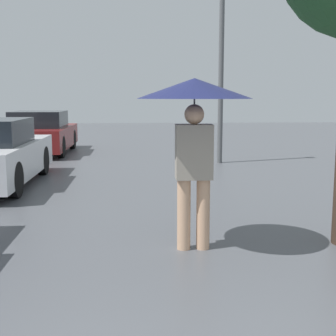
{
  "coord_description": "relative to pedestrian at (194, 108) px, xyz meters",
  "views": [
    {
      "loc": [
        -0.33,
        -1.18,
        1.75
      ],
      "look_at": [
        0.02,
        4.01,
        0.95
      ],
      "focal_mm": 50.0,
      "sensor_mm": 36.0,
      "label": 1
    }
  ],
  "objects": [
    {
      "name": "pedestrian",
      "position": [
        0.0,
        0.0,
        0.0
      ],
      "size": [
        1.28,
        1.28,
        1.95
      ],
      "color": "tan",
      "rests_on": "ground_plane"
    },
    {
      "name": "street_lamp",
      "position": [
        1.56,
        7.02,
        1.08
      ],
      "size": [
        0.28,
        0.28,
        4.62
      ],
      "color": "#515456",
      "rests_on": "ground_plane"
    },
    {
      "name": "parked_car_farthest",
      "position": [
        -3.61,
        9.52,
        -1.02
      ],
      "size": [
        1.77,
        3.92,
        1.3
      ],
      "color": "maroon",
      "rests_on": "ground_plane"
    }
  ]
}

